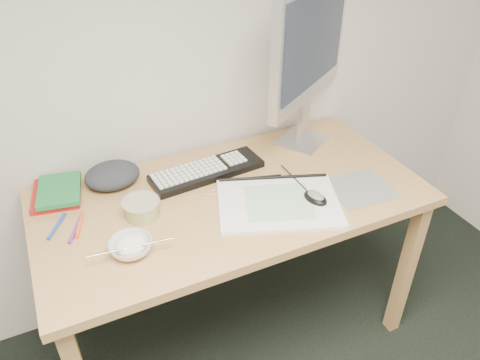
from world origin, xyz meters
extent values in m
plane|color=beige|center=(0.00, 1.80, 1.30)|extent=(3.60, 0.00, 3.60)
cube|color=tan|center=(0.90, 1.13, 0.36)|extent=(0.05, 0.05, 0.71)
cube|color=tan|center=(-0.40, 1.73, 0.36)|extent=(0.05, 0.05, 0.71)
cube|color=tan|center=(0.90, 1.73, 0.36)|extent=(0.05, 0.05, 0.71)
cube|color=tan|center=(0.25, 1.43, 0.73)|extent=(1.40, 0.70, 0.03)
cube|color=slate|center=(0.69, 1.26, 0.75)|extent=(0.23, 0.21, 0.00)
cube|color=white|center=(0.37, 1.30, 0.76)|extent=(0.50, 0.43, 0.01)
cube|color=black|center=(0.21, 1.59, 0.76)|extent=(0.45, 0.18, 0.03)
cube|color=silver|center=(0.68, 1.65, 0.75)|extent=(0.26, 0.26, 0.01)
cube|color=silver|center=(0.68, 1.65, 0.85)|extent=(0.07, 0.05, 0.19)
cube|color=silver|center=(0.68, 1.65, 1.19)|extent=(0.50, 0.35, 0.46)
cube|color=black|center=(0.68, 1.65, 1.20)|extent=(0.44, 0.29, 0.36)
ellipsoid|color=black|center=(0.49, 1.26, 0.78)|extent=(0.08, 0.11, 0.03)
imported|color=white|center=(-0.16, 1.29, 0.77)|extent=(0.17, 0.17, 0.04)
cylinder|color=#ACACAF|center=(-0.17, 1.26, 0.79)|extent=(0.25, 0.05, 0.02)
cylinder|color=gold|center=(-0.08, 1.45, 0.78)|extent=(0.15, 0.15, 0.06)
cube|color=maroon|center=(-0.33, 1.70, 0.76)|extent=(0.20, 0.24, 0.02)
cube|color=#1C7237|center=(-0.32, 1.68, 0.78)|extent=(0.18, 0.22, 0.02)
ellipsoid|color=#27292F|center=(-0.13, 1.68, 0.79)|extent=(0.21, 0.19, 0.07)
cylinder|color=pink|center=(0.26, 1.47, 0.75)|extent=(0.17, 0.02, 0.01)
cylinder|color=tan|center=(0.22, 1.42, 0.75)|extent=(0.13, 0.10, 0.01)
cylinder|color=black|center=(0.38, 1.48, 0.75)|extent=(0.18, 0.06, 0.01)
cylinder|color=#1F41AB|center=(-0.36, 1.51, 0.76)|extent=(0.08, 0.12, 0.01)
cylinder|color=#EC591B|center=(-0.29, 1.48, 0.76)|extent=(0.05, 0.13, 0.01)
cylinder|color=#6F268E|center=(-0.30, 1.46, 0.76)|extent=(0.07, 0.12, 0.01)
camera|label=1|loc=(-0.31, 0.18, 1.76)|focal=35.00mm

